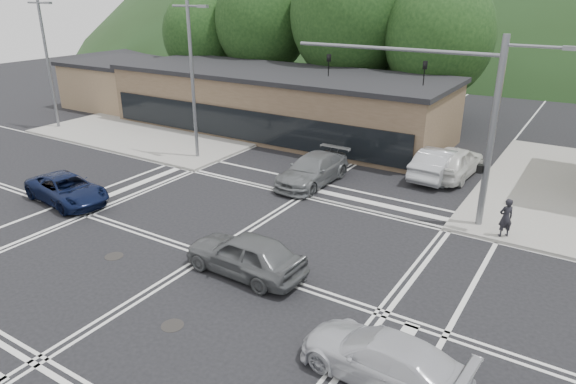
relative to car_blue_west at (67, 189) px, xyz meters
The scene contains 20 objects.
ground 9.20m from the car_blue_west, ahead, with size 120.00×120.00×0.00m, color black.
sidewalk_nw 15.64m from the car_blue_west, 111.94° to the left, with size 16.00×16.00×0.15m, color gray.
commercial_row 16.59m from the car_blue_west, 85.98° to the left, with size 24.00×8.00×4.00m, color brown.
commercial_nw 22.22m from the car_blue_west, 131.97° to the left, with size 8.00×7.00×3.60m, color #846B4F.
hill_north 89.97m from the car_blue_west, 84.16° to the left, with size 252.00×126.00×140.00m, color #203718.
tree_n_a 24.85m from the car_blue_west, 101.64° to the left, with size 8.00×8.00×11.75m.
tree_n_b 24.76m from the car_blue_west, 82.34° to the left, with size 9.00×9.00×12.98m.
tree_n_c 26.26m from the car_blue_west, 66.62° to the left, with size 7.60×7.60×10.87m.
tree_n_d 25.51m from the car_blue_west, 115.72° to the left, with size 6.80×6.80×9.76m.
tree_n_e 29.15m from the car_blue_west, 75.41° to the left, with size 8.40×8.40×11.98m.
streetlight_nw 9.59m from the car_blue_west, 85.16° to the left, with size 2.50×0.25×9.00m.
streetlight_w 15.96m from the car_blue_west, 146.37° to the left, with size 2.50×0.25×9.00m.
signal_mast_ne 18.39m from the car_blue_west, 25.55° to the left, with size 11.65×0.30×8.00m.
car_blue_west is the anchor object (origin of this frame).
car_grey_center 11.23m from the car_blue_west, ahead, with size 1.85×4.59×1.56m, color #575A5B.
car_silver_east 17.74m from the car_blue_west, 10.49° to the right, with size 1.86×4.58×1.33m, color silver.
car_queue_a 19.11m from the car_blue_west, 42.88° to the left, with size 1.75×5.01×1.65m, color #A3A5AA.
car_queue_b 19.93m from the car_blue_west, 42.64° to the left, with size 2.03×5.04×1.72m, color silver.
car_northbound 12.13m from the car_blue_west, 44.47° to the left, with size 2.11×5.18×1.50m, color slate.
pedestrian 19.78m from the car_blue_west, 20.73° to the left, with size 0.60×0.39×1.64m, color black.
Camera 1 is at (11.95, -13.15, 9.58)m, focal length 32.00 mm.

